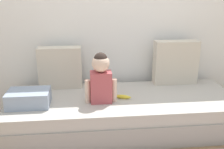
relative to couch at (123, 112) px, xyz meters
The scene contains 8 objects.
ground_plane 0.17m from the couch, ahead, with size 12.00×12.00×0.00m, color #93704C.
back_wall 1.11m from the couch, 90.00° to the left, with size 5.65×0.10×2.23m, color white.
couch is the anchor object (origin of this frame).
throw_pillow_left 0.87m from the couch, 151.64° to the left, with size 0.48×0.16×0.47m, color beige.
throw_pillow_right 0.88m from the couch, 28.36° to the left, with size 0.51×0.16×0.51m, color beige.
toddler 0.51m from the couch, 156.50° to the right, with size 0.32×0.17×0.51m.
banana 0.21m from the couch, 104.08° to the right, with size 0.17×0.04×0.04m, color yellow.
folded_blanket 0.99m from the couch, behind, with size 0.40×0.28×0.15m, color #8E9EB2.
Camera 1 is at (-0.39, -2.51, 1.43)m, focal length 41.79 mm.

